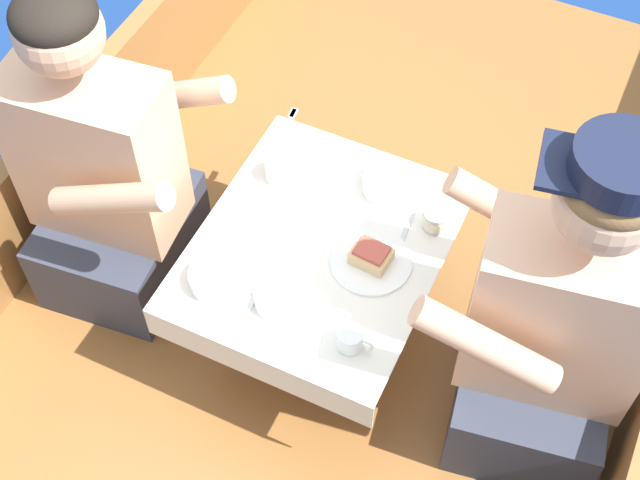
# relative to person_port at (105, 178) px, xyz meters

# --- Properties ---
(ground_plane) EXTENTS (60.00, 60.00, 0.00)m
(ground_plane) POSITION_rel_person_port_xyz_m (0.60, 0.01, -0.72)
(ground_plane) COLOR navy
(boat_deck) EXTENTS (1.82, 3.49, 0.30)m
(boat_deck) POSITION_rel_person_port_xyz_m (0.60, 0.01, -0.56)
(boat_deck) COLOR brown
(boat_deck) RESTS_ON ground_plane
(gunwale_port) EXTENTS (0.06, 3.49, 0.39)m
(gunwale_port) POSITION_rel_person_port_xyz_m (-0.28, 0.01, -0.21)
(gunwale_port) COLOR #936033
(gunwale_port) RESTS_ON boat_deck
(gunwale_starboard) EXTENTS (0.06, 3.49, 0.39)m
(gunwale_starboard) POSITION_rel_person_port_xyz_m (1.48, 0.01, -0.21)
(gunwale_starboard) COLOR #936033
(gunwale_starboard) RESTS_ON boat_deck
(cockpit_table) EXTENTS (0.61, 0.72, 0.39)m
(cockpit_table) POSITION_rel_person_port_xyz_m (0.60, 0.06, -0.07)
(cockpit_table) COLOR #B2B2B7
(cockpit_table) RESTS_ON boat_deck
(person_port) EXTENTS (0.55, 0.49, 1.01)m
(person_port) POSITION_rel_person_port_xyz_m (0.00, 0.00, 0.00)
(person_port) COLOR #333847
(person_port) RESTS_ON boat_deck
(person_starboard) EXTENTS (0.57, 0.51, 1.05)m
(person_starboard) POSITION_rel_person_port_xyz_m (1.21, 0.04, 0.02)
(person_starboard) COLOR #333847
(person_starboard) RESTS_ON boat_deck
(plate_sandwich) EXTENTS (0.21, 0.21, 0.01)m
(plate_sandwich) POSITION_rel_person_port_xyz_m (0.74, 0.07, -0.02)
(plate_sandwich) COLOR white
(plate_sandwich) RESTS_ON cockpit_table
(plate_bread) EXTENTS (0.16, 0.16, 0.01)m
(plate_bread) POSITION_rel_person_port_xyz_m (0.53, -0.00, -0.02)
(plate_bread) COLOR white
(plate_bread) RESTS_ON cockpit_table
(sandwich) EXTENTS (0.10, 0.08, 0.05)m
(sandwich) POSITION_rel_person_port_xyz_m (0.74, 0.07, 0.01)
(sandwich) COLOR #E0BC7F
(sandwich) RESTS_ON plate_sandwich
(bowl_port_near) EXTENTS (0.12, 0.12, 0.04)m
(bowl_port_near) POSITION_rel_person_port_xyz_m (0.58, -0.14, 0.00)
(bowl_port_near) COLOR white
(bowl_port_near) RESTS_ON cockpit_table
(bowl_starboard_near) EXTENTS (0.13, 0.13, 0.04)m
(bowl_starboard_near) POSITION_rel_person_port_xyz_m (0.42, -0.15, 0.00)
(bowl_starboard_near) COLOR white
(bowl_starboard_near) RESTS_ON cockpit_table
(bowl_center_far) EXTENTS (0.13, 0.13, 0.04)m
(bowl_center_far) POSITION_rel_person_port_xyz_m (0.68, 0.30, 0.00)
(bowl_center_far) COLOR white
(bowl_center_far) RESTS_ON cockpit_table
(coffee_cup_port) EXTENTS (0.10, 0.08, 0.06)m
(coffee_cup_port) POSITION_rel_person_port_xyz_m (0.41, 0.22, 0.01)
(coffee_cup_port) COLOR white
(coffee_cup_port) RESTS_ON cockpit_table
(coffee_cup_starboard) EXTENTS (0.09, 0.06, 0.05)m
(coffee_cup_starboard) POSITION_rel_person_port_xyz_m (0.79, -0.17, 0.01)
(coffee_cup_starboard) COLOR white
(coffee_cup_starboard) RESTS_ON cockpit_table
(tin_can) EXTENTS (0.07, 0.07, 0.05)m
(tin_can) POSITION_rel_person_port_xyz_m (0.84, 0.24, 0.01)
(tin_can) COLOR silver
(tin_can) RESTS_ON cockpit_table
(utensil_spoon_starboard) EXTENTS (0.04, 0.17, 0.01)m
(utensil_spoon_starboard) POSITION_rel_person_port_xyz_m (0.53, -0.18, -0.02)
(utensil_spoon_starboard) COLOR silver
(utensil_spoon_starboard) RESTS_ON cockpit_table
(utensil_spoon_center) EXTENTS (0.08, 0.16, 0.01)m
(utensil_spoon_center) POSITION_rel_person_port_xyz_m (0.34, -0.06, -0.02)
(utensil_spoon_center) COLOR silver
(utensil_spoon_center) RESTS_ON cockpit_table
(utensil_knife_starboard) EXTENTS (0.03, 0.17, 0.00)m
(utensil_knife_starboard) POSITION_rel_person_port_xyz_m (0.78, 0.23, -0.02)
(utensil_knife_starboard) COLOR silver
(utensil_knife_starboard) RESTS_ON cockpit_table
(utensil_fork_port) EXTENTS (0.03, 0.17, 0.00)m
(utensil_fork_port) POSITION_rel_person_port_xyz_m (0.34, 0.39, -0.02)
(utensil_fork_port) COLOR silver
(utensil_fork_port) RESTS_ON cockpit_table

